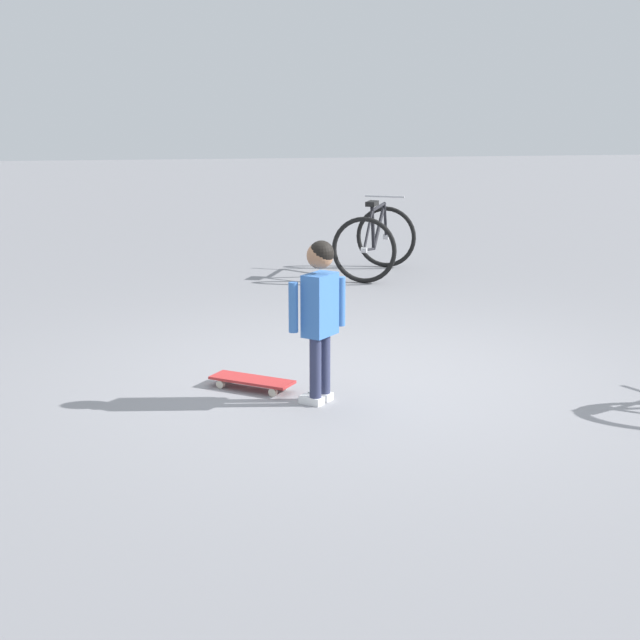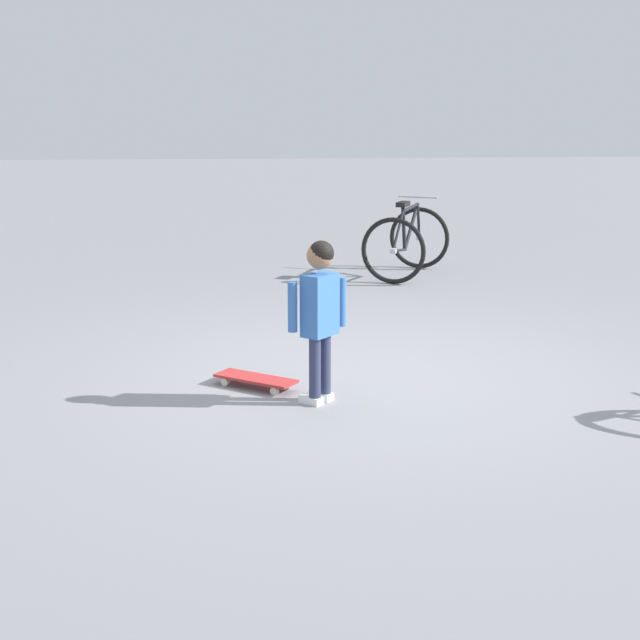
{
  "view_description": "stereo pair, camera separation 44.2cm",
  "coord_description": "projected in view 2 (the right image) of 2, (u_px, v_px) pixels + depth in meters",
  "views": [
    {
      "loc": [
        -1.33,
        -6.27,
        1.92
      ],
      "look_at": [
        -0.4,
        -0.52,
        0.55
      ],
      "focal_mm": 52.88,
      "sensor_mm": 36.0,
      "label": 1
    },
    {
      "loc": [
        -0.89,
        -6.32,
        1.92
      ],
      "look_at": [
        -0.4,
        -0.52,
        0.55
      ],
      "focal_mm": 52.88,
      "sensor_mm": 36.0,
      "label": 2
    }
  ],
  "objects": [
    {
      "name": "ground_plane",
      "position": [
        370.0,
        378.0,
        6.64
      ],
      "size": [
        50.0,
        50.0,
        0.0
      ],
      "primitive_type": "plane",
      "color": "gray"
    },
    {
      "name": "child_person",
      "position": [
        320.0,
        304.0,
        5.96
      ],
      "size": [
        0.38,
        0.28,
        1.06
      ],
      "color": "#2D3351",
      "rests_on": "ground"
    },
    {
      "name": "skateboard",
      "position": [
        256.0,
        379.0,
        6.41
      ],
      "size": [
        0.58,
        0.49,
        0.07
      ],
      "color": "#B22D2D",
      "rests_on": "ground"
    },
    {
      "name": "bicycle_mid",
      "position": [
        407.0,
        242.0,
        10.39
      ],
      "size": [
        1.11,
        1.27,
        0.85
      ],
      "color": "black",
      "rests_on": "ground"
    }
  ]
}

